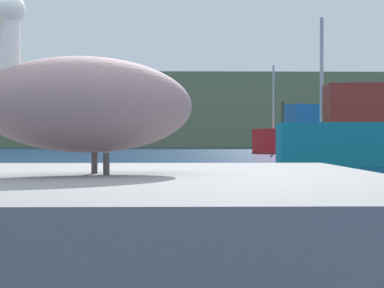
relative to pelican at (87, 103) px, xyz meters
The scene contains 5 objects.
hillside_backdrop 66.61m from the pelican, 90.11° to the left, with size 140.00×12.75×7.29m, color #6B7A51.
pier_dock 0.71m from the pelican, 25.31° to the left, with size 2.82×2.90×0.74m, color slate.
pelican is the anchor object (origin of this frame).
fishing_boat_red 37.49m from the pelican, 78.19° to the left, with size 5.20×3.46×5.22m.
fishing_boat_teal 19.73m from the pelican, 68.82° to the left, with size 7.19×2.58×4.87m.
Camera 1 is at (0.55, -3.46, 0.91)m, focal length 61.81 mm.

